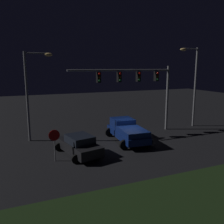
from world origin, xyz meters
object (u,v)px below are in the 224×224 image
street_lamp_left (32,85)px  stop_sign (54,139)px  traffic_signal_gantry (139,82)px  car_sedan (79,145)px  street_lamp_right (192,78)px  pickup_truck (127,130)px

street_lamp_left → stop_sign: (0.79, -5.56, -3.30)m
traffic_signal_gantry → car_sedan: bearing=-152.2°
car_sedan → street_lamp_right: bearing=-86.2°
pickup_truck → car_sedan: (-4.75, -1.68, -0.26)m
street_lamp_left → car_sedan: bearing=-62.0°
pickup_truck → car_sedan: bearing=113.8°
pickup_truck → traffic_signal_gantry: bearing=-43.5°
pickup_truck → stop_sign: 6.99m
street_lamp_right → stop_sign: (-15.32, -4.38, -3.67)m
pickup_truck → stop_sign: size_ratio=2.48×
street_lamp_left → stop_sign: bearing=-81.9°
pickup_truck → street_lamp_right: (8.73, 2.09, 4.23)m
street_lamp_right → traffic_signal_gantry: bearing=-179.1°
pickup_truck → street_lamp_left: bearing=70.5°
pickup_truck → street_lamp_left: 8.94m
pickup_truck → street_lamp_right: street_lamp_right is taller
car_sedan → street_lamp_left: 6.95m
street_lamp_left → stop_sign: street_lamp_left is taller
traffic_signal_gantry → street_lamp_left: bearing=172.4°
pickup_truck → street_lamp_right: 9.93m
traffic_signal_gantry → street_lamp_left: 9.66m
car_sedan → street_lamp_right: street_lamp_right is taller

